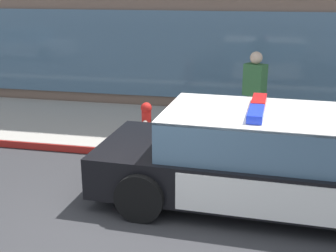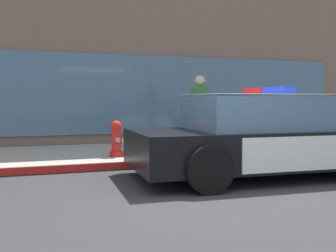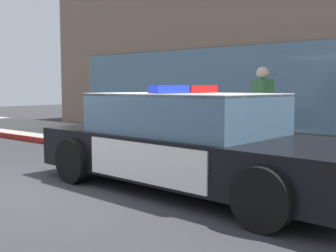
% 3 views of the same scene
% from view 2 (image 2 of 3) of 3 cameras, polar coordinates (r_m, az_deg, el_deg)
% --- Properties ---
extents(ground, '(48.00, 48.00, 0.00)m').
position_cam_2_polar(ground, '(5.40, 6.25, -10.00)').
color(ground, '#303033').
extents(sidewalk, '(48.00, 3.22, 0.15)m').
position_cam_2_polar(sidewalk, '(9.05, -4.42, -3.94)').
color(sidewalk, '#A39E93').
rests_on(sidewalk, ground).
extents(curb_red_paint, '(28.80, 0.04, 0.14)m').
position_cam_2_polar(curb_red_paint, '(7.51, -1.31, -5.51)').
color(curb_red_paint, maroon).
rests_on(curb_red_paint, ground).
extents(storefront_building, '(21.13, 10.04, 8.96)m').
position_cam_2_polar(storefront_building, '(16.42, -0.96, 14.93)').
color(storefront_building, '#7A6051').
rests_on(storefront_building, ground).
extents(police_cruiser, '(5.00, 2.28, 1.49)m').
position_cam_2_polar(police_cruiser, '(6.93, 14.98, -1.36)').
color(police_cruiser, black).
rests_on(police_cruiser, ground).
extents(fire_hydrant, '(0.34, 0.39, 0.73)m').
position_cam_2_polar(fire_hydrant, '(8.00, -7.48, -1.89)').
color(fire_hydrant, red).
rests_on(fire_hydrant, sidewalk).
extents(pedestrian_on_sidewalk, '(0.48, 0.42, 1.71)m').
position_cam_2_polar(pedestrian_on_sidewalk, '(9.08, 4.60, 2.02)').
color(pedestrian_on_sidewalk, '#23232D').
rests_on(pedestrian_on_sidewalk, sidewalk).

